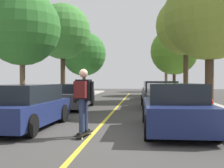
# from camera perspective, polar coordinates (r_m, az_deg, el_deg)

# --- Properties ---
(ground) EXTENTS (80.00, 80.00, 0.00)m
(ground) POSITION_cam_1_polar(r_m,az_deg,el_deg) (7.57, -4.43, -10.81)
(ground) COLOR #3D3A38
(center_line) EXTENTS (0.12, 39.20, 0.01)m
(center_line) POSITION_cam_1_polar(r_m,az_deg,el_deg) (11.47, -0.75, -6.80)
(center_line) COLOR gold
(center_line) RESTS_ON ground
(parked_car_left_nearest) EXTENTS (1.99, 4.15, 1.38)m
(parked_car_left_nearest) POSITION_cam_1_polar(r_m,az_deg,el_deg) (9.20, -17.76, -4.44)
(parked_car_left_nearest) COLOR navy
(parked_car_left_nearest) RESTS_ON ground
(parked_car_left_near) EXTENTS (1.95, 4.63, 1.32)m
(parked_car_left_near) POSITION_cam_1_polar(r_m,az_deg,el_deg) (14.93, -8.31, -2.48)
(parked_car_left_near) COLOR #38383D
(parked_car_left_near) RESTS_ON ground
(parked_car_right_nearest) EXTENTS (1.91, 4.30, 1.42)m
(parked_car_right_nearest) POSITION_cam_1_polar(r_m,az_deg,el_deg) (8.55, 12.82, -4.79)
(parked_car_right_nearest) COLOR navy
(parked_car_right_nearest) RESTS_ON ground
(parked_car_right_near) EXTENTS (2.05, 4.20, 1.46)m
(parked_car_right_near) POSITION_cam_1_polar(r_m,az_deg,el_deg) (15.39, 9.82, -2.18)
(parked_car_right_near) COLOR #38383D
(parked_car_right_near) RESTS_ON ground
(parked_car_right_far) EXTENTS (1.88, 4.71, 1.32)m
(parked_car_right_far) POSITION_cam_1_polar(r_m,az_deg,el_deg) (22.21, 8.68, -1.42)
(parked_car_right_far) COLOR #38383D
(parked_car_right_far) RESTS_ON ground
(street_tree_left_nearest) EXTENTS (3.82, 3.82, 5.93)m
(street_tree_left_nearest) POSITION_cam_1_polar(r_m,az_deg,el_deg) (14.76, -18.11, 11.04)
(street_tree_left_nearest) COLOR brown
(street_tree_left_nearest) RESTS_ON sidewalk_left
(street_tree_left_near) EXTENTS (4.22, 4.22, 7.18)m
(street_tree_left_near) POSITION_cam_1_polar(r_m,az_deg,el_deg) (21.58, -10.16, 10.61)
(street_tree_left_near) COLOR #3D2D1E
(street_tree_left_near) RESTS_ON sidewalk_left
(street_tree_left_far) EXTENTS (4.59, 4.59, 6.40)m
(street_tree_left_far) POSITION_cam_1_polar(r_m,az_deg,el_deg) (28.94, -5.82, 6.22)
(street_tree_left_far) COLOR brown
(street_tree_left_far) RESTS_ON sidewalk_left
(street_tree_right_nearest) EXTENTS (4.34, 4.34, 6.67)m
(street_tree_right_nearest) POSITION_cam_1_polar(r_m,az_deg,el_deg) (14.28, 19.58, 13.31)
(street_tree_right_nearest) COLOR #3D2D1E
(street_tree_right_nearest) RESTS_ON sidewalk_right
(street_tree_right_near) EXTENTS (4.37, 4.37, 7.56)m
(street_tree_right_near) POSITION_cam_1_polar(r_m,az_deg,el_deg) (21.19, 15.08, 11.61)
(street_tree_right_near) COLOR #3D2D1E
(street_tree_right_near) RESTS_ON sidewalk_right
(street_tree_right_far) EXTENTS (4.67, 4.67, 6.56)m
(street_tree_right_far) POSITION_cam_1_polar(r_m,az_deg,el_deg) (28.08, 12.77, 6.62)
(street_tree_right_far) COLOR #3D2D1E
(street_tree_right_far) RESTS_ON sidewalk_right
(street_tree_right_farthest) EXTENTS (3.33, 3.33, 6.29)m
(street_tree_right_farthest) POSITION_cam_1_polar(r_m,az_deg,el_deg) (36.97, 11.16, 5.79)
(street_tree_right_farthest) COLOR brown
(street_tree_right_farthest) RESTS_ON sidewalk_right
(fire_hydrant) EXTENTS (0.20, 0.20, 0.70)m
(fire_hydrant) POSITION_cam_1_polar(r_m,az_deg,el_deg) (10.59, 19.78, -4.85)
(fire_hydrant) COLOR #B2140F
(fire_hydrant) RESTS_ON sidewalk_right
(skateboard) EXTENTS (0.36, 0.87, 0.10)m
(skateboard) POSITION_cam_1_polar(r_m,az_deg,el_deg) (7.52, -5.92, -10.21)
(skateboard) COLOR black
(skateboard) RESTS_ON ground
(skateboarder) EXTENTS (0.59, 0.71, 1.72)m
(skateboarder) POSITION_cam_1_polar(r_m,az_deg,el_deg) (7.36, -6.03, -2.62)
(skateboarder) COLOR black
(skateboarder) RESTS_ON skateboard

